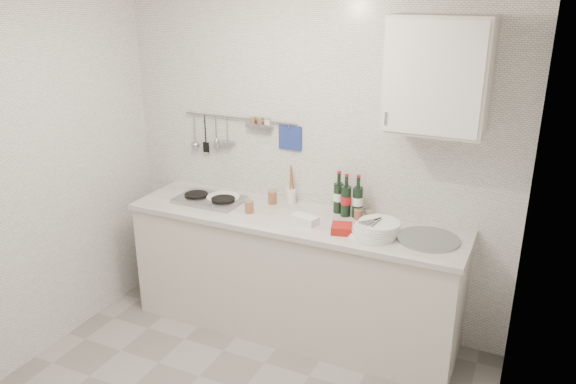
# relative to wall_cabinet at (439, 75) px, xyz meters

# --- Properties ---
(back_wall) EXTENTS (3.00, 0.02, 2.50)m
(back_wall) POSITION_rel_wall_cabinet_xyz_m (-0.90, 0.18, -0.70)
(back_wall) COLOR silver
(back_wall) RESTS_ON floor
(wall_left) EXTENTS (0.02, 2.80, 2.50)m
(wall_left) POSITION_rel_wall_cabinet_xyz_m (-2.40, -1.22, -0.70)
(wall_left) COLOR silver
(wall_left) RESTS_ON floor
(wall_right) EXTENTS (0.02, 2.80, 2.50)m
(wall_right) POSITION_rel_wall_cabinet_xyz_m (0.60, -1.22, -0.70)
(wall_right) COLOR silver
(wall_right) RESTS_ON floor
(counter) EXTENTS (2.44, 0.64, 0.96)m
(counter) POSITION_rel_wall_cabinet_xyz_m (-0.89, -0.12, -1.52)
(counter) COLOR beige
(counter) RESTS_ON floor
(wall_rail) EXTENTS (0.98, 0.09, 0.34)m
(wall_rail) POSITION_rel_wall_cabinet_xyz_m (-1.50, 0.15, -0.52)
(wall_rail) COLOR #93969B
(wall_rail) RESTS_ON back_wall
(wall_cabinet) EXTENTS (0.60, 0.38, 0.70)m
(wall_cabinet) POSITION_rel_wall_cabinet_xyz_m (0.00, 0.00, 0.00)
(wall_cabinet) COLOR beige
(wall_cabinet) RESTS_ON back_wall
(plate_stack_hob) EXTENTS (0.27, 0.26, 0.03)m
(plate_stack_hob) POSITION_rel_wall_cabinet_xyz_m (-1.52, -0.07, -1.01)
(plate_stack_hob) COLOR #4752A2
(plate_stack_hob) RESTS_ON counter
(plate_stack_sink) EXTENTS (0.33, 0.32, 0.11)m
(plate_stack_sink) POSITION_rel_wall_cabinet_xyz_m (-0.28, -0.20, -0.98)
(plate_stack_sink) COLOR white
(plate_stack_sink) RESTS_ON counter
(wine_bottles) EXTENTS (0.23, 0.12, 0.31)m
(wine_bottles) POSITION_rel_wall_cabinet_xyz_m (-0.57, 0.06, -0.87)
(wine_bottles) COLOR black
(wine_bottles) RESTS_ON counter
(butter_dish) EXTENTS (0.20, 0.14, 0.06)m
(butter_dish) POSITION_rel_wall_cabinet_xyz_m (-0.78, -0.20, -1.00)
(butter_dish) COLOR white
(butter_dish) RESTS_ON counter
(strawberry_punnet) EXTENTS (0.16, 0.16, 0.06)m
(strawberry_punnet) POSITION_rel_wall_cabinet_xyz_m (-0.50, -0.24, -1.00)
(strawberry_punnet) COLOR red
(strawberry_punnet) RESTS_ON counter
(utensil_crock) EXTENTS (0.07, 0.07, 0.30)m
(utensil_crock) POSITION_rel_wall_cabinet_xyz_m (-1.03, 0.11, -0.96)
(utensil_crock) COLOR white
(utensil_crock) RESTS_ON counter
(jar_a) EXTENTS (0.07, 0.07, 0.10)m
(jar_a) POSITION_rel_wall_cabinet_xyz_m (-1.15, 0.04, -0.98)
(jar_a) COLOR brown
(jar_a) RESTS_ON counter
(jar_b) EXTENTS (0.06, 0.06, 0.06)m
(jar_b) POSITION_rel_wall_cabinet_xyz_m (-0.40, 0.05, -1.00)
(jar_b) COLOR brown
(jar_b) RESTS_ON counter
(jar_c) EXTENTS (0.06, 0.06, 0.08)m
(jar_c) POSITION_rel_wall_cabinet_xyz_m (-0.47, 0.02, -0.99)
(jar_c) COLOR brown
(jar_c) RESTS_ON counter
(jar_d) EXTENTS (0.07, 0.07, 0.09)m
(jar_d) POSITION_rel_wall_cabinet_xyz_m (-1.22, -0.19, -0.98)
(jar_d) COLOR brown
(jar_d) RESTS_ON counter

